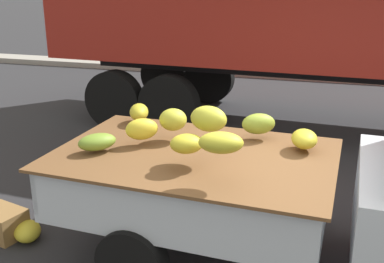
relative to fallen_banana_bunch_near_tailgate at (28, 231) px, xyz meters
The scene contains 3 objects.
curb_strip 9.80m from the fallen_banana_bunch_near_tailgate, 73.50° to the left, with size 80.00×0.80×0.16m, color gray.
fallen_banana_bunch_near_tailgate is the anchor object (origin of this frame).
produce_crate 0.34m from the fallen_banana_bunch_near_tailgate, behind, with size 0.52×0.36×0.30m, color olive.
Camera 1 is at (0.17, -3.96, 2.72)m, focal length 43.84 mm.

